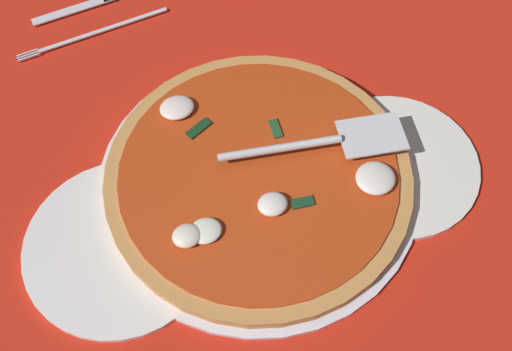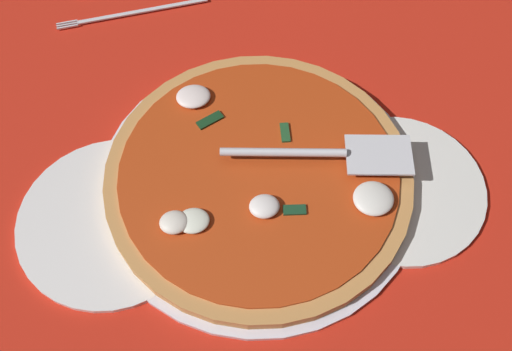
% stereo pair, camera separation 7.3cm
% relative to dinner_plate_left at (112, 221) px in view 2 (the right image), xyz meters
% --- Properties ---
extents(ground_plane, '(0.99, 0.99, 0.01)m').
position_rel_dinner_plate_left_xyz_m(ground_plane, '(0.18, -0.03, -0.01)').
color(ground_plane, red).
extents(checker_pattern, '(0.99, 0.99, 0.00)m').
position_rel_dinner_plate_left_xyz_m(checker_pattern, '(0.18, -0.03, -0.01)').
color(checker_pattern, white).
rests_on(checker_pattern, ground_plane).
extents(pizza_pan, '(0.39, 0.39, 0.01)m').
position_rel_dinner_plate_left_xyz_m(pizza_pan, '(0.17, 0.03, -0.00)').
color(pizza_pan, silver).
rests_on(pizza_pan, ground_plane).
extents(dinner_plate_left, '(0.22, 0.22, 0.01)m').
position_rel_dinner_plate_left_xyz_m(dinner_plate_left, '(0.00, 0.00, 0.00)').
color(dinner_plate_left, white).
rests_on(dinner_plate_left, ground_plane).
extents(dinner_plate_right, '(0.21, 0.21, 0.01)m').
position_rel_dinner_plate_left_xyz_m(dinner_plate_right, '(0.34, -0.00, 0.00)').
color(dinner_plate_right, silver).
rests_on(dinner_plate_right, ground_plane).
extents(pizza, '(0.37, 0.37, 0.03)m').
position_rel_dinner_plate_left_xyz_m(pizza, '(0.17, 0.03, 0.01)').
color(pizza, '#C78848').
rests_on(pizza, pizza_pan).
extents(pizza_server, '(0.23, 0.07, 0.01)m').
position_rel_dinner_plate_left_xyz_m(pizza_server, '(0.26, 0.03, 0.04)').
color(pizza_server, silver).
rests_on(pizza_server, pizza).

